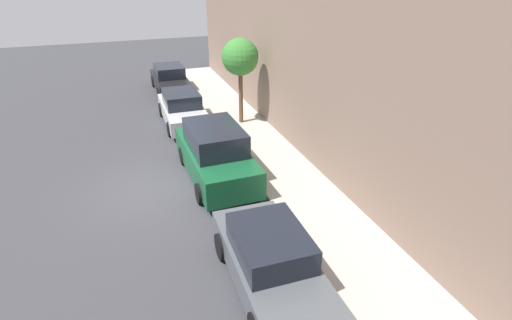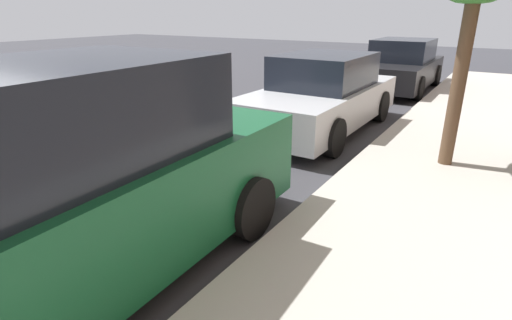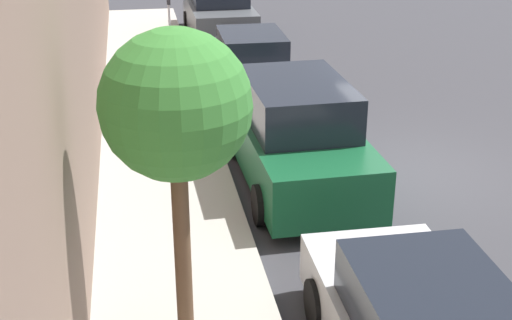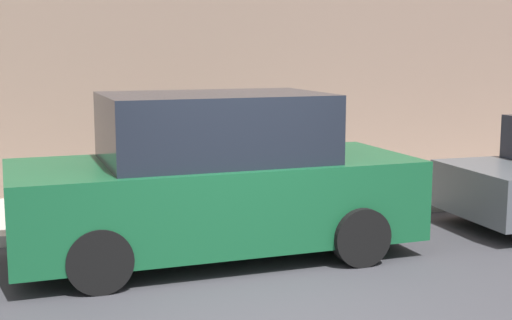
# 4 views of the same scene
# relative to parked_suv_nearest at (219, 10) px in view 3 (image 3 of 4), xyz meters

# --- Properties ---
(ground_plane) EXTENTS (60.00, 60.00, 0.00)m
(ground_plane) POSITION_rel_parked_suv_nearest_xyz_m (-2.27, 11.53, -0.93)
(ground_plane) COLOR #38383D
(sidewalk) EXTENTS (2.45, 32.00, 0.15)m
(sidewalk) POSITION_rel_parked_suv_nearest_xyz_m (2.45, 11.53, -0.86)
(sidewalk) COLOR #B2ADA3
(sidewalk) RESTS_ON ground_plane
(parked_suv_nearest) EXTENTS (2.08, 4.81, 1.98)m
(parked_suv_nearest) POSITION_rel_parked_suv_nearest_xyz_m (0.00, 0.00, 0.00)
(parked_suv_nearest) COLOR #4C5156
(parked_suv_nearest) RESTS_ON ground_plane
(parked_sedan_second) EXTENTS (1.92, 4.53, 1.54)m
(parked_sedan_second) POSITION_rel_parked_suv_nearest_xyz_m (-0.09, 5.91, -0.21)
(parked_sedan_second) COLOR #4C5156
(parked_sedan_second) RESTS_ON ground_plane
(parked_suv_third) EXTENTS (2.08, 4.84, 1.98)m
(parked_suv_third) POSITION_rel_parked_suv_nearest_xyz_m (0.04, 11.60, -0.00)
(parked_suv_third) COLOR #14512D
(parked_suv_third) RESTS_ON ground_plane
(parking_meter_near) EXTENTS (0.11, 0.15, 1.50)m
(parking_meter_near) POSITION_rel_parked_suv_nearest_xyz_m (1.68, 0.83, 0.14)
(parking_meter_near) COLOR #ADADB2
(parking_meter_near) RESTS_ON sidewalk
(street_tree) EXTENTS (1.66, 1.66, 3.92)m
(street_tree) POSITION_rel_parked_suv_nearest_xyz_m (2.48, 16.24, 2.27)
(street_tree) COLOR brown
(street_tree) RESTS_ON sidewalk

